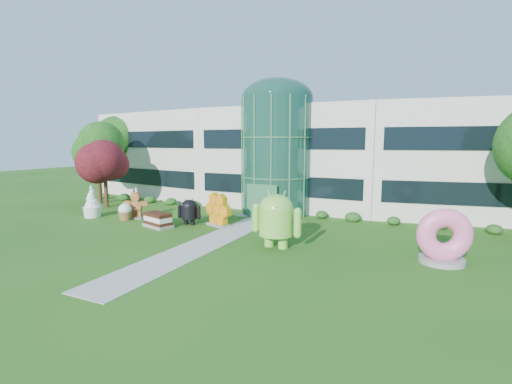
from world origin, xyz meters
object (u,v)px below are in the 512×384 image
at_px(donut, 443,235).
at_px(gingerbread, 136,205).
at_px(android_green, 276,216).
at_px(android_black, 189,210).

relative_size(donut, gingerbread, 1.21).
height_order(android_green, gingerbread, android_green).
bearing_deg(android_green, android_black, 165.57).
xyz_separation_m(android_green, android_black, (-8.15, 2.76, -0.74)).
distance_m(android_black, donut, 16.97).
xyz_separation_m(android_black, gingerbread, (-5.25, 0.03, -0.02)).
distance_m(android_black, gingerbread, 5.25).
bearing_deg(android_green, gingerbread, 172.51).
distance_m(donut, gingerbread, 22.20).
bearing_deg(donut, android_black, 157.12).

